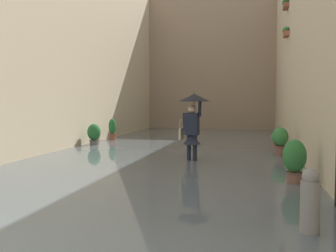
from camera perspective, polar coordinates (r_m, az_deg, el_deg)
ground_plane at (r=13.27m, az=1.47°, el=-3.96°), size 60.00×60.00×0.00m
flood_water at (r=13.26m, az=1.47°, el=-3.74°), size 8.56×26.88×0.10m
building_facade_left at (r=13.33m, az=22.73°, el=13.92°), size 2.04×24.88×8.39m
building_facade_right at (r=15.08m, az=-17.18°, el=13.86°), size 2.04×24.88×8.95m
building_facade_far at (r=24.51m, az=6.66°, el=9.35°), size 11.36×1.80×8.45m
person_wading at (r=10.60m, az=3.75°, el=1.66°), size 0.90×0.90×2.05m
potted_plant_far_left at (r=8.12m, az=18.52°, el=-4.92°), size 0.47×0.47×0.99m
potted_plant_near_right at (r=16.71m, az=-8.38°, el=-0.59°), size 0.33×0.33×1.04m
potted_plant_mid_right at (r=14.92m, az=-11.09°, el=-1.20°), size 0.51×0.51×0.91m
potted_plant_near_left at (r=12.11m, az=16.55°, el=-2.07°), size 0.49×0.49×0.98m
potted_plant_mid_left at (r=14.19m, az=16.21°, el=-1.98°), size 0.49×0.49×0.68m
mooring_bollard at (r=5.14m, az=20.61°, el=-11.01°), size 0.24×0.24×0.92m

